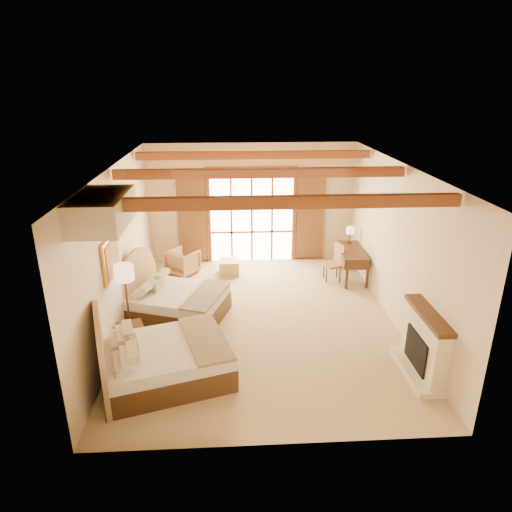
{
  "coord_description": "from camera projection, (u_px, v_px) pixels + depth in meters",
  "views": [
    {
      "loc": [
        -0.59,
        -8.39,
        4.66
      ],
      "look_at": [
        -0.08,
        0.2,
        1.36
      ],
      "focal_mm": 32.0,
      "sensor_mm": 36.0,
      "label": 1
    }
  ],
  "objects": [
    {
      "name": "fireplace",
      "position": [
        423.0,
        347.0,
        7.62
      ],
      "size": [
        0.46,
        1.4,
        1.16
      ],
      "color": "#F3E0C2",
      "rests_on": "ground"
    },
    {
      "name": "bed_near",
      "position": [
        156.0,
        358.0,
        7.5
      ],
      "size": [
        2.47,
        2.07,
        1.35
      ],
      "rotation": [
        0.0,
        0.0,
        0.29
      ],
      "color": "#462A16",
      "rests_on": "floor"
    },
    {
      "name": "floor_lamp",
      "position": [
        125.0,
        278.0,
        8.17
      ],
      "size": [
        0.34,
        0.34,
        1.61
      ],
      "color": "#3D2919",
      "rests_on": "floor"
    },
    {
      "name": "floor",
      "position": [
        260.0,
        320.0,
        9.52
      ],
      "size": [
        7.0,
        7.0,
        0.0
      ],
      "primitive_type": "plane",
      "color": "tan",
      "rests_on": "ground"
    },
    {
      "name": "ottoman",
      "position": [
        229.0,
        267.0,
        11.78
      ],
      "size": [
        0.5,
        0.5,
        0.36
      ],
      "primitive_type": "cube",
      "rotation": [
        0.0,
        0.0,
        0.0
      ],
      "color": "tan",
      "rests_on": "floor"
    },
    {
      "name": "desk_lamp",
      "position": [
        350.0,
        231.0,
        11.68
      ],
      "size": [
        0.21,
        0.21,
        0.42
      ],
      "color": "#3D2919",
      "rests_on": "desk"
    },
    {
      "name": "armchair",
      "position": [
        183.0,
        262.0,
        11.73
      ],
      "size": [
        0.97,
        0.97,
        0.64
      ],
      "primitive_type": "imported",
      "rotation": [
        0.0,
        0.0,
        -3.77
      ],
      "color": "#A9744E",
      "rests_on": "floor"
    },
    {
      "name": "french_doors",
      "position": [
        252.0,
        217.0,
        12.28
      ],
      "size": [
        3.95,
        0.08,
        2.6
      ],
      "color": "white",
      "rests_on": "ground"
    },
    {
      "name": "bed_far",
      "position": [
        171.0,
        300.0,
        9.54
      ],
      "size": [
        2.34,
        1.97,
        1.25
      ],
      "rotation": [
        0.0,
        0.0,
        -0.33
      ],
      "color": "#462A16",
      "rests_on": "floor"
    },
    {
      "name": "desk_chair",
      "position": [
        333.0,
        269.0,
        11.33
      ],
      "size": [
        0.54,
        0.53,
        0.95
      ],
      "rotation": [
        0.0,
        0.0,
        0.33
      ],
      "color": "#9D7C43",
      "rests_on": "floor"
    },
    {
      "name": "wall_right",
      "position": [
        398.0,
        245.0,
        9.1
      ],
      "size": [
        0.0,
        7.0,
        7.0
      ],
      "primitive_type": "plane",
      "rotation": [
        1.57,
        0.0,
        -1.57
      ],
      "color": "beige",
      "rests_on": "ground"
    },
    {
      "name": "wall_left",
      "position": [
        119.0,
        251.0,
        8.8
      ],
      "size": [
        0.0,
        7.0,
        7.0
      ],
      "primitive_type": "plane",
      "rotation": [
        1.57,
        0.0,
        1.57
      ],
      "color": "beige",
      "rests_on": "ground"
    },
    {
      "name": "ceiling_beams",
      "position": [
        261.0,
        173.0,
        8.42
      ],
      "size": [
        5.39,
        4.6,
        0.18
      ],
      "primitive_type": null,
      "color": "#9A552B",
      "rests_on": "ceiling"
    },
    {
      "name": "ceiling",
      "position": [
        261.0,
        166.0,
        8.38
      ],
      "size": [
        7.0,
        7.0,
        0.0
      ],
      "primitive_type": "plane",
      "rotation": [
        3.14,
        0.0,
        0.0
      ],
      "color": "#B97E35",
      "rests_on": "ground"
    },
    {
      "name": "desk",
      "position": [
        350.0,
        263.0,
        11.45
      ],
      "size": [
        0.68,
        1.44,
        0.76
      ],
      "rotation": [
        0.0,
        0.0,
        -0.06
      ],
      "color": "#462A16",
      "rests_on": "floor"
    },
    {
      "name": "canopy_valance",
      "position": [
        102.0,
        210.0,
        6.47
      ],
      "size": [
        0.7,
        1.4,
        0.45
      ],
      "primitive_type": "cube",
      "color": "beige",
      "rests_on": "ceiling"
    },
    {
      "name": "nightstand",
      "position": [
        132.0,
        339.0,
        8.32
      ],
      "size": [
        0.58,
        0.58,
        0.54
      ],
      "primitive_type": "cube",
      "rotation": [
        0.0,
        0.0,
        0.36
      ],
      "color": "#462A16",
      "rests_on": "floor"
    },
    {
      "name": "painting",
      "position": [
        111.0,
        258.0,
        8.05
      ],
      "size": [
        0.06,
        0.95,
        0.75
      ],
      "color": "orange",
      "rests_on": "wall_left"
    },
    {
      "name": "wall_back",
      "position": [
        252.0,
        204.0,
        12.21
      ],
      "size": [
        5.5,
        0.0,
        5.5
      ],
      "primitive_type": "plane",
      "rotation": [
        1.57,
        0.0,
        0.0
      ],
      "color": "beige",
      "rests_on": "ground"
    }
  ]
}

